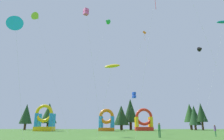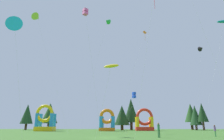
# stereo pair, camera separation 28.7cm
# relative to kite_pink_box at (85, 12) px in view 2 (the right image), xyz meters

# --- Properties ---
(ground_plane) EXTENTS (120.00, 120.00, 0.00)m
(ground_plane) POSITION_rel_kite_pink_box_xyz_m (3.49, 1.54, -17.44)
(ground_plane) COLOR #3D6B28
(kite_pink_box) EXTENTS (2.85, 2.49, 17.96)m
(kite_pink_box) POSITION_rel_kite_pink_box_xyz_m (0.00, 0.00, 0.00)
(kite_pink_box) COLOR #EA599E
(kite_pink_box) RESTS_ON ground_plane
(kite_yellow_parafoil) EXTENTS (2.92, 1.27, 8.87)m
(kite_yellow_parafoil) POSITION_rel_kite_pink_box_xyz_m (3.85, -2.15, -8.88)
(kite_yellow_parafoil) COLOR yellow
(kite_yellow_parafoil) RESTS_ON ground_plane
(kite_cyan_delta) EXTENTS (3.44, 2.38, 14.53)m
(kite_cyan_delta) POSITION_rel_kite_pink_box_xyz_m (-8.28, -3.24, -3.90)
(kite_cyan_delta) COLOR #19B7CC
(kite_cyan_delta) RESTS_ON ground_plane
(kite_lime_delta) EXTENTS (9.84, 2.32, 25.68)m
(kite_lime_delta) POSITION_rel_kite_pink_box_xyz_m (-13.26, 13.65, 7.27)
(kite_lime_delta) COLOR #8CD826
(kite_lime_delta) RESTS_ON ground_plane
(kite_black_delta) EXTENTS (5.28, 2.05, 23.83)m
(kite_black_delta) POSITION_rel_kite_pink_box_xyz_m (29.02, 29.31, 5.61)
(kite_black_delta) COLOR black
(kite_black_delta) RESTS_ON ground_plane
(kite_teal_parafoil) EXTENTS (8.36, 1.20, 21.68)m
(kite_teal_parafoil) POSITION_rel_kite_pink_box_xyz_m (25.67, 10.13, 3.71)
(kite_teal_parafoil) COLOR #0C7F7A
(kite_teal_parafoil) RESTS_ON ground_plane
(kite_blue_box) EXTENTS (1.98, 3.01, 7.76)m
(kite_blue_box) POSITION_rel_kite_pink_box_xyz_m (7.79, 13.05, -10.26)
(kite_blue_box) COLOR blue
(kite_blue_box) RESTS_ON ground_plane
(kite_orange_diamond) EXTENTS (8.40, 3.70, 25.11)m
(kite_orange_diamond) POSITION_rel_kite_pink_box_xyz_m (11.63, 21.71, 6.72)
(kite_orange_diamond) COLOR orange
(kite_orange_diamond) RESTS_ON ground_plane
(kite_green_delta) EXTENTS (8.32, 5.92, 28.64)m
(kite_green_delta) POSITION_rel_kite_pink_box_xyz_m (2.04, 21.40, 10.44)
(kite_green_delta) COLOR green
(kite_green_delta) RESTS_ON ground_plane
(person_far_side) EXTENTS (0.37, 0.37, 1.87)m
(person_far_side) POSITION_rel_kite_pink_box_xyz_m (9.93, 1.60, -16.33)
(person_far_side) COLOR #33723F
(person_far_side) RESTS_ON ground_plane
(person_near_camera) EXTENTS (0.30, 0.30, 1.58)m
(person_near_camera) POSITION_rel_kite_pink_box_xyz_m (18.18, 3.80, -16.49)
(person_near_camera) COLOR #33723F
(person_near_camera) RESTS_ON ground_plane
(inflatable_red_slide) EXTENTS (4.98, 3.61, 7.07)m
(inflatable_red_slide) POSITION_rel_kite_pink_box_xyz_m (-15.38, 30.43, -14.82)
(inflatable_red_slide) COLOR yellow
(inflatable_red_slide) RESTS_ON ground_plane
(inflatable_blue_arch) EXTENTS (4.33, 3.89, 6.00)m
(inflatable_blue_arch) POSITION_rel_kite_pink_box_xyz_m (1.60, 32.05, -15.17)
(inflatable_blue_arch) COLOR orange
(inflatable_blue_arch) RESTS_ON ground_plane
(inflatable_yellow_castle) EXTENTS (5.16, 3.60, 6.40)m
(inflatable_yellow_castle) POSITION_rel_kite_pink_box_xyz_m (12.45, 35.44, -15.15)
(inflatable_yellow_castle) COLOR red
(inflatable_yellow_castle) RESTS_ON ground_plane
(tree_row_0) EXTENTS (4.25, 4.25, 8.76)m
(tree_row_0) POSITION_rel_kite_pink_box_xyz_m (-27.12, 45.00, -12.09)
(tree_row_0) COLOR #4C331E
(tree_row_0) RESTS_ON ground_plane
(tree_row_1) EXTENTS (5.79, 5.79, 9.29)m
(tree_row_1) POSITION_rel_kite_pink_box_xyz_m (-19.79, 46.94, -11.72)
(tree_row_1) COLOR #4C331E
(tree_row_1) RESTS_ON ground_plane
(tree_row_2) EXTENTS (5.07, 5.07, 7.98)m
(tree_row_2) POSITION_rel_kite_pink_box_xyz_m (5.98, 42.04, -12.70)
(tree_row_2) COLOR #4C331E
(tree_row_2) RESTS_ON ground_plane
(tree_row_3) EXTENTS (4.95, 4.95, 10.48)m
(tree_row_3) POSITION_rel_kite_pink_box_xyz_m (9.20, 44.45, -11.00)
(tree_row_3) COLOR #4C331E
(tree_row_3) RESTS_ON ground_plane
(tree_row_4) EXTENTS (4.50, 4.50, 8.89)m
(tree_row_4) POSITION_rel_kite_pink_box_xyz_m (30.07, 46.15, -11.75)
(tree_row_4) COLOR #4C331E
(tree_row_4) RESTS_ON ground_plane
(tree_row_5) EXTENTS (3.87, 3.87, 8.06)m
(tree_row_5) POSITION_rel_kite_pink_box_xyz_m (30.46, 43.38, -12.65)
(tree_row_5) COLOR #4C331E
(tree_row_5) RESTS_ON ground_plane
(tree_row_6) EXTENTS (3.53, 3.53, 8.72)m
(tree_row_6) POSITION_rel_kite_pink_box_xyz_m (32.26, 41.94, -11.85)
(tree_row_6) COLOR #4C331E
(tree_row_6) RESTS_ON ground_plane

